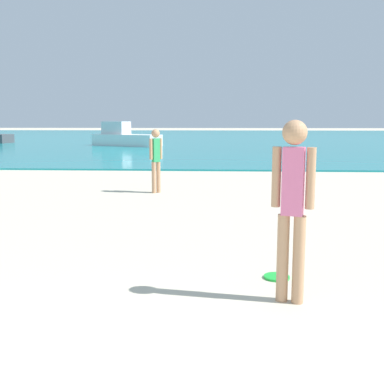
# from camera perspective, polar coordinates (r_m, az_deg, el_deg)

# --- Properties ---
(water) EXTENTS (160.00, 60.00, 0.06)m
(water) POSITION_cam_1_polar(r_m,az_deg,el_deg) (45.72, 2.24, 6.65)
(water) COLOR teal
(water) RESTS_ON ground
(person_standing) EXTENTS (0.38, 0.23, 1.71)m
(person_standing) POSITION_cam_1_polar(r_m,az_deg,el_deg) (4.40, 12.14, -1.06)
(person_standing) COLOR tan
(person_standing) RESTS_ON ground
(frisbee) EXTENTS (0.28, 0.28, 0.03)m
(frisbee) POSITION_cam_1_polar(r_m,az_deg,el_deg) (5.27, 10.28, -10.15)
(frisbee) COLOR green
(frisbee) RESTS_ON ground
(person_distant) EXTENTS (0.28, 0.25, 1.50)m
(person_distant) POSITION_cam_1_polar(r_m,az_deg,el_deg) (11.03, -4.42, 4.28)
(person_distant) COLOR tan
(person_distant) RESTS_ON ground
(boat_far) EXTENTS (4.76, 3.29, 1.56)m
(boat_far) POSITION_cam_1_polar(r_m,az_deg,el_deg) (30.74, -8.24, 6.60)
(boat_far) COLOR white
(boat_far) RESTS_ON water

